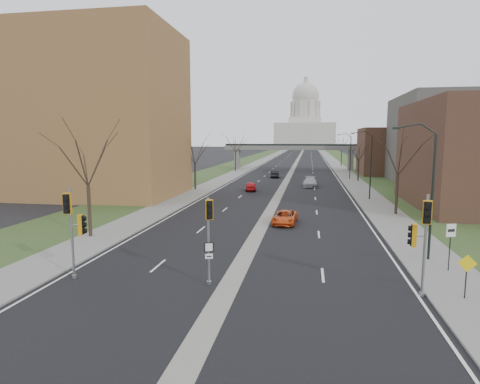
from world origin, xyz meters
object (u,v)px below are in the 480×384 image
(car_left_near, at_px, (251,186))
(car_right_near, at_px, (285,217))
(warning_sign, at_px, (467,270))
(car_right_mid, at_px, (310,182))
(signal_pole_median, at_px, (209,226))
(car_left_far, at_px, (275,174))
(signal_pole_left, at_px, (74,220))
(speed_limit_sign, at_px, (450,239))
(signal_pole_right, at_px, (422,231))

(car_left_near, xyz_separation_m, car_right_near, (6.50, -22.79, -0.07))
(warning_sign, relative_size, car_right_mid, 0.41)
(signal_pole_median, bearing_deg, car_right_near, 58.36)
(car_left_far, bearing_deg, signal_pole_left, 80.31)
(speed_limit_sign, xyz_separation_m, car_right_mid, (-7.98, 41.36, -1.27))
(signal_pole_right, xyz_separation_m, car_left_far, (-12.19, 59.94, -2.62))
(car_left_near, distance_m, car_left_far, 21.06)
(signal_pole_right, relative_size, car_left_near, 1.30)
(signal_pole_median, height_order, signal_pole_right, signal_pole_right)
(signal_pole_median, bearing_deg, car_right_mid, 62.12)
(signal_pole_left, relative_size, signal_pole_median, 1.09)
(signal_pole_median, distance_m, car_left_near, 39.51)
(signal_pole_median, height_order, car_left_far, signal_pole_median)
(car_left_near, xyz_separation_m, car_right_mid, (8.83, 6.61, 0.10))
(warning_sign, relative_size, car_right_near, 0.50)
(signal_pole_median, relative_size, car_right_near, 1.08)
(signal_pole_right, height_order, car_left_near, signal_pole_right)
(signal_pole_median, height_order, speed_limit_sign, signal_pole_median)
(car_right_near, height_order, car_right_mid, car_right_mid)
(speed_limit_sign, xyz_separation_m, warning_sign, (-0.61, -4.28, -0.51))
(signal_pole_median, relative_size, car_left_far, 1.03)
(signal_pole_median, bearing_deg, signal_pole_right, -19.55)
(speed_limit_sign, bearing_deg, signal_pole_left, 173.73)
(signal_pole_right, bearing_deg, signal_pole_median, -164.57)
(speed_limit_sign, relative_size, car_left_near, 0.71)
(signal_pole_right, distance_m, car_left_near, 41.51)
(car_left_far, bearing_deg, car_right_near, 92.02)
(signal_pole_median, xyz_separation_m, car_left_far, (-1.59, 60.25, -2.54))
(signal_pole_left, bearing_deg, speed_limit_sign, -3.32)
(car_right_mid, bearing_deg, signal_pole_median, -95.31)
(car_left_near, distance_m, car_right_near, 23.70)
(signal_pole_left, height_order, car_left_near, signal_pole_left)
(car_left_near, xyz_separation_m, car_left_far, (1.88, 20.98, 0.09))
(signal_pole_left, bearing_deg, car_right_mid, 58.11)
(signal_pole_right, distance_m, car_right_mid, 45.94)
(warning_sign, distance_m, car_left_near, 42.27)
(car_left_near, relative_size, car_right_near, 0.90)
(speed_limit_sign, height_order, car_right_mid, speed_limit_sign)
(signal_pole_right, relative_size, warning_sign, 2.35)
(car_left_near, bearing_deg, car_right_near, 98.58)
(signal_pole_left, height_order, warning_sign, signal_pole_left)
(warning_sign, bearing_deg, signal_pole_left, -172.08)
(signal_pole_left, xyz_separation_m, car_right_mid, (12.97, 46.15, -2.60))
(signal_pole_median, xyz_separation_m, speed_limit_sign, (13.34, 4.52, -1.25))
(warning_sign, relative_size, car_left_near, 0.55)
(car_left_far, bearing_deg, car_left_near, 80.87)
(signal_pole_left, height_order, signal_pole_median, signal_pole_left)
(car_left_far, xyz_separation_m, car_right_mid, (6.95, -14.37, 0.02))
(warning_sign, bearing_deg, speed_limit_sign, 88.46)
(car_right_near, relative_size, car_right_mid, 0.82)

